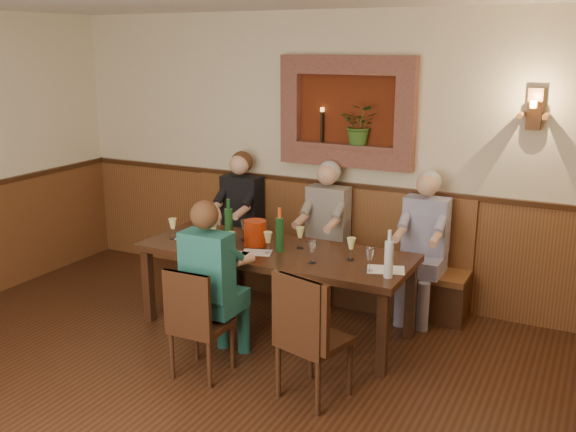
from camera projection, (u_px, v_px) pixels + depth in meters
name	position (u px, v px, depth m)	size (l,w,h in m)	color
room_shell	(124.00, 150.00, 3.69)	(6.04, 6.04, 2.82)	beige
wainscoting	(138.00, 355.00, 4.03)	(6.02, 6.02, 1.15)	brown
wall_niche	(350.00, 117.00, 6.15)	(1.36, 0.30, 1.06)	#571E0C
wall_sconce	(534.00, 110.00, 5.38)	(0.25, 0.20, 0.35)	brown
dining_table	(275.00, 257.00, 5.60)	(2.40, 0.90, 0.75)	black
bench	(319.00, 263.00, 6.51)	(3.00, 0.45, 1.11)	#381E0F
chair_near_left	(201.00, 344.00, 4.92)	(0.40, 0.40, 0.89)	black
chair_near_right	(312.00, 361.00, 4.59)	(0.52, 0.52, 0.97)	black
person_bench_left	(238.00, 231.00, 6.74)	(0.41, 0.51, 1.41)	black
person_bench_mid	(324.00, 244.00, 6.31)	(0.41, 0.50, 1.39)	#605A58
person_bench_right	(422.00, 259.00, 5.88)	(0.40, 0.49, 1.39)	navy
person_chair_front	(215.00, 297.00, 5.02)	(0.39, 0.48, 1.36)	#174550
spittoon_bucket	(255.00, 233.00, 5.67)	(0.20, 0.20, 0.23)	red
wine_bottle_green_a	(280.00, 234.00, 5.49)	(0.08, 0.08, 0.39)	#19471E
wine_bottle_green_b	(229.00, 224.00, 5.76)	(0.08, 0.08, 0.40)	#19471E
water_bottle	(389.00, 258.00, 4.87)	(0.09, 0.09, 0.38)	silver
tasting_sheet_a	(196.00, 239.00, 5.87)	(0.32, 0.23, 0.00)	white
tasting_sheet_b	(257.00, 253.00, 5.49)	(0.25, 0.18, 0.00)	white
tasting_sheet_c	(386.00, 270.00, 5.07)	(0.29, 0.21, 0.00)	white
tasting_sheet_d	(232.00, 254.00, 5.46)	(0.26, 0.18, 0.00)	white
wine_glass_0	(173.00, 229.00, 5.86)	(0.08, 0.08, 0.19)	#E8E38B
wine_glass_1	(219.00, 225.00, 5.98)	(0.08, 0.08, 0.19)	white
wine_glass_2	(213.00, 235.00, 5.65)	(0.08, 0.08, 0.19)	#E8E38B
wine_glass_3	(245.00, 230.00, 5.82)	(0.08, 0.08, 0.19)	white
wine_glass_4	(268.00, 243.00, 5.44)	(0.08, 0.08, 0.19)	#E8E38B
wine_glass_5	(300.00, 238.00, 5.59)	(0.08, 0.08, 0.19)	#E8E38B
wine_glass_6	(312.00, 252.00, 5.21)	(0.08, 0.08, 0.19)	white
wine_glass_7	(351.00, 249.00, 5.28)	(0.08, 0.08, 0.19)	#E8E38B
wine_glass_8	(370.00, 260.00, 5.01)	(0.08, 0.08, 0.19)	white
wine_glass_9	(231.00, 243.00, 5.44)	(0.08, 0.08, 0.19)	#E8E38B
wine_glass_10	(214.00, 243.00, 5.45)	(0.08, 0.08, 0.19)	white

